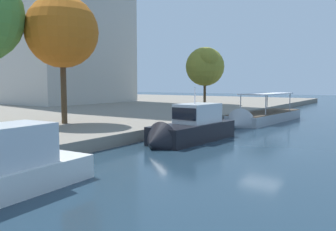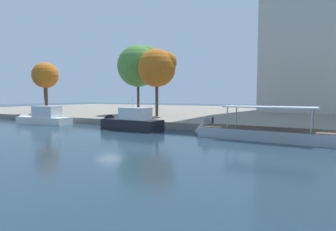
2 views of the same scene
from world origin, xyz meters
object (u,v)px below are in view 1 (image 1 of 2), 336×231
motor_yacht_1 (189,131)px  mooring_bollard_1 (208,113)px  tree_0 (204,66)px  tree_1 (63,30)px  tour_boat_2 (262,119)px

motor_yacht_1 → mooring_bollard_1: 9.84m
tree_0 → tree_1: (-29.29, -2.71, 1.54)m
motor_yacht_1 → tree_1: tree_1 is taller
tree_0 → tour_boat_2: bearing=-132.7°
tree_0 → tree_1: 29.46m
motor_yacht_1 → tour_boat_2: motor_yacht_1 is taller
mooring_bollard_1 → tree_1: 15.25m
tree_0 → mooring_bollard_1: bearing=-150.9°
tour_boat_2 → tree_0: 19.50m
tour_boat_2 → tree_1: size_ratio=1.36×
mooring_bollard_1 → tree_0: tree_0 is taller
motor_yacht_1 → tour_boat_2: (14.73, -0.26, -0.37)m
motor_yacht_1 → tree_1: (-2.09, 10.57, 7.61)m
tour_boat_2 → tree_1: bearing=-28.7°
motor_yacht_1 → tree_0: tree_0 is taller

